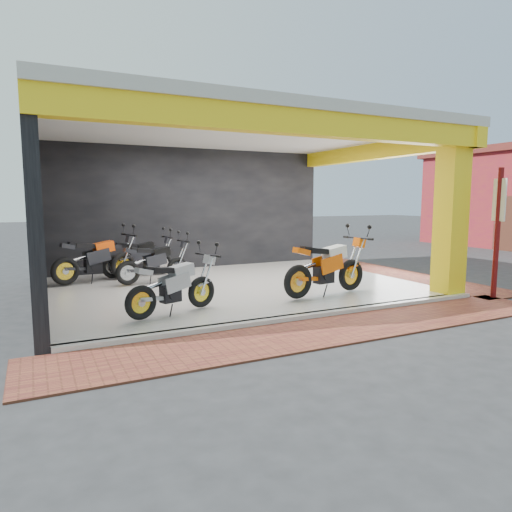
# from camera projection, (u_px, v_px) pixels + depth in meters

# --- Properties ---
(ground) EXTENTS (80.00, 80.00, 0.00)m
(ground) POSITION_uv_depth(u_px,v_px,m) (276.00, 307.00, 8.77)
(ground) COLOR #2D2D30
(ground) RESTS_ON ground
(showroom_floor) EXTENTS (8.00, 6.00, 0.10)m
(showroom_floor) POSITION_uv_depth(u_px,v_px,m) (235.00, 287.00, 10.55)
(showroom_floor) COLOR white
(showroom_floor) RESTS_ON ground
(showroom_ceiling) EXTENTS (8.40, 6.40, 0.20)m
(showroom_ceiling) POSITION_uv_depth(u_px,v_px,m) (234.00, 130.00, 10.11)
(showroom_ceiling) COLOR beige
(showroom_ceiling) RESTS_ON corner_column
(back_wall) EXTENTS (8.20, 0.20, 3.50)m
(back_wall) POSITION_uv_depth(u_px,v_px,m) (191.00, 210.00, 13.10)
(back_wall) COLOR black
(back_wall) RESTS_ON ground
(left_wall) EXTENTS (0.20, 6.20, 3.50)m
(left_wall) POSITION_uv_depth(u_px,v_px,m) (34.00, 216.00, 8.54)
(left_wall) COLOR black
(left_wall) RESTS_ON ground
(corner_column) EXTENTS (0.50, 0.50, 3.50)m
(corner_column) POSITION_uv_depth(u_px,v_px,m) (451.00, 214.00, 9.53)
(corner_column) COLOR yellow
(corner_column) RESTS_ON ground
(header_beam_front) EXTENTS (8.40, 0.30, 0.40)m
(header_beam_front) POSITION_uv_depth(u_px,v_px,m) (306.00, 123.00, 7.48)
(header_beam_front) COLOR yellow
(header_beam_front) RESTS_ON corner_column
(header_beam_right) EXTENTS (0.30, 6.40, 0.40)m
(header_beam_right) POSITION_uv_depth(u_px,v_px,m) (374.00, 152.00, 11.90)
(header_beam_right) COLOR yellow
(header_beam_right) RESTS_ON corner_column
(floor_kerb) EXTENTS (8.00, 0.20, 0.10)m
(floor_kerb) POSITION_uv_depth(u_px,v_px,m) (304.00, 317.00, 7.86)
(floor_kerb) COLOR white
(floor_kerb) RESTS_ON ground
(paver_front) EXTENTS (9.00, 1.40, 0.03)m
(paver_front) POSITION_uv_depth(u_px,v_px,m) (331.00, 330.00, 7.17)
(paver_front) COLOR brown
(paver_front) RESTS_ON ground
(paver_right) EXTENTS (1.40, 7.00, 0.03)m
(paver_right) POSITION_uv_depth(u_px,v_px,m) (393.00, 274.00, 12.65)
(paver_right) COLOR brown
(paver_right) RESTS_ON ground
(signpost) EXTENTS (0.13, 0.37, 2.70)m
(signpost) POSITION_uv_depth(u_px,v_px,m) (497.00, 228.00, 9.34)
(signpost) COLOR #5E0E0E
(signpost) RESTS_ON ground
(moto_hero) EXTENTS (2.35, 1.14, 1.38)m
(moto_hero) POSITION_uv_depth(u_px,v_px,m) (351.00, 260.00, 9.68)
(moto_hero) COLOR #F8600A
(moto_hero) RESTS_ON showroom_floor
(moto_row_a) EXTENTS (2.02, 1.26, 1.16)m
(moto_row_a) POSITION_uv_depth(u_px,v_px,m) (201.00, 277.00, 8.18)
(moto_row_a) COLOR #999BA0
(moto_row_a) RESTS_ON showroom_floor
(moto_row_b) EXTENTS (1.95, 0.91, 1.15)m
(moto_row_b) POSITION_uv_depth(u_px,v_px,m) (178.00, 257.00, 10.98)
(moto_row_b) COLOR black
(moto_row_b) RESTS_ON showroom_floor
(moto_row_c) EXTENTS (2.27, 1.31, 1.31)m
(moto_row_c) POSITION_uv_depth(u_px,v_px,m) (123.00, 253.00, 11.19)
(moto_row_c) COLOR black
(moto_row_c) RESTS_ON showroom_floor
(moto_row_d) EXTENTS (1.99, 0.89, 1.18)m
(moto_row_d) POSITION_uv_depth(u_px,v_px,m) (162.00, 252.00, 11.87)
(moto_row_d) COLOR black
(moto_row_d) RESTS_ON showroom_floor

